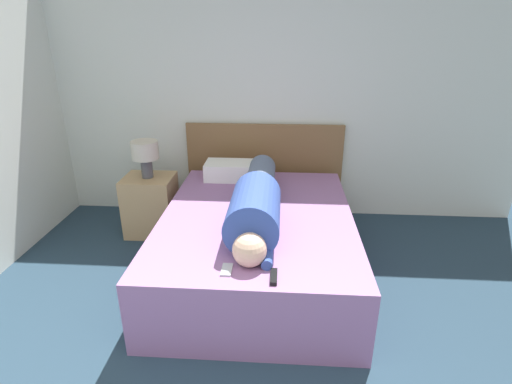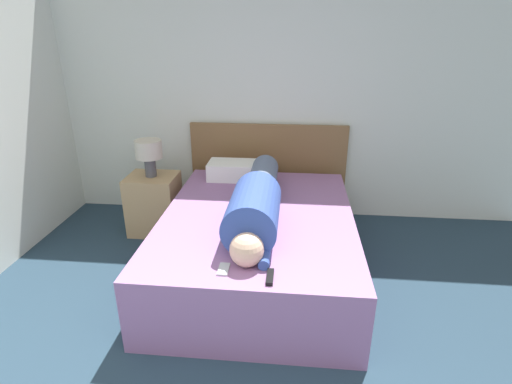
{
  "view_description": "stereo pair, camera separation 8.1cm",
  "coord_description": "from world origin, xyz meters",
  "views": [
    {
      "loc": [
        0.23,
        -0.51,
        1.89
      ],
      "look_at": [
        0.05,
        2.17,
        0.77
      ],
      "focal_mm": 28.0,
      "sensor_mm": 36.0,
      "label": 1
    },
    {
      "loc": [
        0.31,
        -0.5,
        1.89
      ],
      "look_at": [
        0.05,
        2.17,
        0.77
      ],
      "focal_mm": 28.0,
      "sensor_mm": 36.0,
      "label": 2
    }
  ],
  "objects": [
    {
      "name": "cell_phone",
      "position": [
        -0.08,
        1.52,
        0.53
      ],
      "size": [
        0.06,
        0.13,
        0.01
      ],
      "color": "#B2B7BC",
      "rests_on": "bed"
    },
    {
      "name": "table_lamp",
      "position": [
        -1.02,
        2.94,
        0.82
      ],
      "size": [
        0.25,
        0.25,
        0.35
      ],
      "color": "#4C4C51",
      "rests_on": "nightstand"
    },
    {
      "name": "tv_remote",
      "position": [
        0.2,
        1.46,
        0.54
      ],
      "size": [
        0.04,
        0.15,
        0.02
      ],
      "color": "black",
      "rests_on": "bed"
    },
    {
      "name": "person_lying",
      "position": [
        0.05,
        2.2,
        0.68
      ],
      "size": [
        0.36,
        1.62,
        0.36
      ],
      "color": "#DBB293",
      "rests_on": "bed"
    },
    {
      "name": "pillow_near_headboard",
      "position": [
        -0.25,
        3.1,
        0.61
      ],
      "size": [
        0.5,
        0.29,
        0.17
      ],
      "color": "white",
      "rests_on": "bed"
    },
    {
      "name": "bed",
      "position": [
        0.05,
        2.32,
        0.26
      ],
      "size": [
        1.49,
        1.99,
        0.52
      ],
      "color": "#936699",
      "rests_on": "ground_plane"
    },
    {
      "name": "nightstand",
      "position": [
        -1.02,
        2.94,
        0.29
      ],
      "size": [
        0.46,
        0.4,
        0.58
      ],
      "color": "tan",
      "rests_on": "ground_plane"
    },
    {
      "name": "headboard",
      "position": [
        0.05,
        3.46,
        0.49
      ],
      "size": [
        1.61,
        0.04,
        0.98
      ],
      "color": "brown",
      "rests_on": "ground_plane"
    },
    {
      "name": "wall_back",
      "position": [
        0.0,
        3.53,
        1.3
      ],
      "size": [
        5.33,
        0.06,
        2.6
      ],
      "color": "silver",
      "rests_on": "ground_plane"
    }
  ]
}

